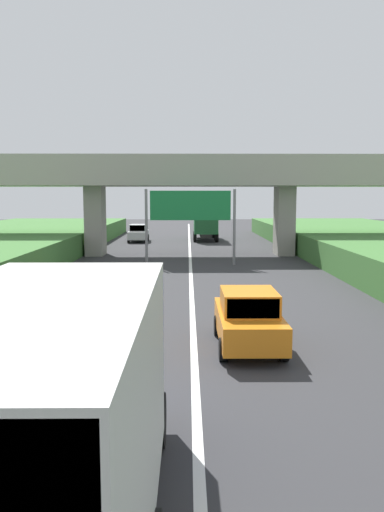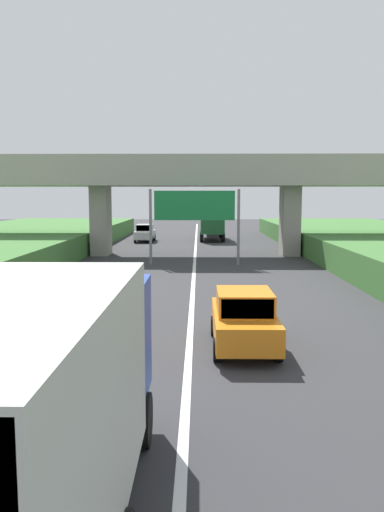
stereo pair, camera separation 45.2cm
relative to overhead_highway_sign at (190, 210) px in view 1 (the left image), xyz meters
The scene contains 10 objects.
lane_centre_stripe 4.23m from the overhead_highway_sign, 90.00° to the right, with size 0.20×102.62×0.01m, color white.
overpass_bridge 5.89m from the overhead_highway_sign, 90.00° to the left, with size 40.00×4.80×7.40m.
overhead_highway_sign is the anchor object (origin of this frame).
truck_green 18.81m from the overhead_highway_sign, 85.07° to the left, with size 2.44×7.30×3.44m.
truck_blue 26.90m from the overhead_highway_sign, 93.62° to the right, with size 2.44×7.30×3.44m.
car_silver 17.76m from the overhead_highway_sign, 106.66° to the left, with size 1.86×4.10×1.72m.
car_orange 18.39m from the overhead_highway_sign, 84.95° to the right, with size 1.86×4.10×1.72m.
construction_barrel_3 17.03m from the overhead_highway_sign, 113.65° to the right, with size 0.57×0.57×0.90m.
construction_barrel_4 13.36m from the overhead_highway_sign, 121.15° to the right, with size 0.57×0.57×0.90m.
construction_barrel_5 10.08m from the overhead_highway_sign, 134.01° to the right, with size 0.57×0.57×0.90m.
Camera 1 is at (-0.18, 1.10, 4.42)m, focal length 35.24 mm.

